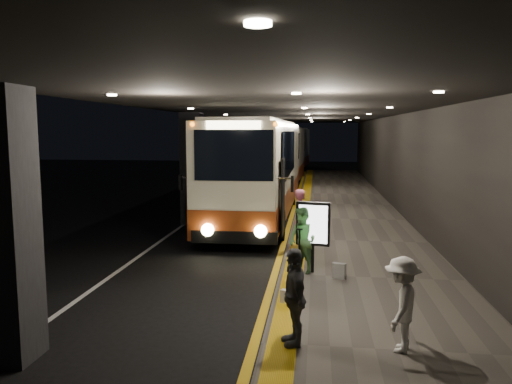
# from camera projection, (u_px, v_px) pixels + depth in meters

# --- Properties ---
(ground) EXTENTS (90.00, 90.00, 0.00)m
(ground) POSITION_uv_depth(u_px,v_px,m) (208.00, 248.00, 15.86)
(ground) COLOR black
(lane_line_white) EXTENTS (0.12, 50.00, 0.01)m
(lane_line_white) POSITION_uv_depth(u_px,v_px,m) (192.00, 219.00, 21.00)
(lane_line_white) COLOR silver
(lane_line_white) RESTS_ON ground
(kerb_stripe_yellow) EXTENTS (0.18, 50.00, 0.01)m
(kerb_stripe_yellow) POSITION_uv_depth(u_px,v_px,m) (290.00, 221.00, 20.51)
(kerb_stripe_yellow) COLOR gold
(kerb_stripe_yellow) RESTS_ON ground
(sidewalk) EXTENTS (4.50, 50.00, 0.15)m
(sidewalk) POSITION_uv_depth(u_px,v_px,m) (349.00, 221.00, 20.21)
(sidewalk) COLOR #514C44
(sidewalk) RESTS_ON ground
(tactile_strip) EXTENTS (0.50, 50.00, 0.01)m
(tactile_strip) POSITION_uv_depth(u_px,v_px,m) (302.00, 218.00, 20.43)
(tactile_strip) COLOR gold
(tactile_strip) RESTS_ON sidewalk
(terminal_wall) EXTENTS (0.10, 50.00, 6.00)m
(terminal_wall) POSITION_uv_depth(u_px,v_px,m) (409.00, 149.00, 19.59)
(terminal_wall) COLOR black
(terminal_wall) RESTS_ON ground
(support_columns) EXTENTS (0.80, 24.80, 4.40)m
(support_columns) POSITION_uv_depth(u_px,v_px,m) (192.00, 169.00, 19.71)
(support_columns) COLOR black
(support_columns) RESTS_ON ground
(canopy) EXTENTS (9.00, 50.00, 0.40)m
(canopy) POSITION_uv_depth(u_px,v_px,m) (295.00, 108.00, 19.93)
(canopy) COLOR black
(canopy) RESTS_ON support_columns
(coach_main) EXTENTS (2.84, 12.87, 3.99)m
(coach_main) POSITION_uv_depth(u_px,v_px,m) (259.00, 174.00, 20.72)
(coach_main) COLOR beige
(coach_main) RESTS_ON ground
(coach_second) EXTENTS (3.00, 12.30, 3.84)m
(coach_second) POSITION_uv_depth(u_px,v_px,m) (279.00, 160.00, 32.09)
(coach_second) COLOR beige
(coach_second) RESTS_ON ground
(coach_third) EXTENTS (3.20, 12.30, 3.83)m
(coach_third) POSITION_uv_depth(u_px,v_px,m) (291.00, 151.00, 44.87)
(coach_third) COLOR beige
(coach_third) RESTS_ON ground
(passenger_boarding) EXTENTS (0.52, 0.71, 1.80)m
(passenger_boarding) POSITION_uv_depth(u_px,v_px,m) (301.00, 219.00, 15.13)
(passenger_boarding) COLOR #B45474
(passenger_boarding) RESTS_ON sidewalk
(passenger_waiting_green) EXTENTS (0.92, 0.94, 1.67)m
(passenger_waiting_green) POSITION_uv_depth(u_px,v_px,m) (303.00, 240.00, 12.46)
(passenger_waiting_green) COLOR #42703E
(passenger_waiting_green) RESTS_ON sidewalk
(passenger_waiting_white) EXTENTS (0.77, 1.10, 1.55)m
(passenger_waiting_white) POSITION_uv_depth(u_px,v_px,m) (402.00, 304.00, 8.03)
(passenger_waiting_white) COLOR white
(passenger_waiting_white) RESTS_ON sidewalk
(passenger_waiting_grey) EXTENTS (0.73, 1.06, 1.65)m
(passenger_waiting_grey) POSITION_uv_depth(u_px,v_px,m) (294.00, 297.00, 8.26)
(passenger_waiting_grey) COLOR #4F5054
(passenger_waiting_grey) RESTS_ON sidewalk
(bag_polka) EXTENTS (0.34, 0.23, 0.38)m
(bag_polka) POSITION_uv_depth(u_px,v_px,m) (339.00, 271.00, 12.03)
(bag_polka) COLOR black
(bag_polka) RESTS_ON sidewalk
(bag_plain) EXTENTS (0.26, 0.21, 0.28)m
(bag_plain) POSITION_uv_depth(u_px,v_px,m) (286.00, 297.00, 10.31)
(bag_plain) COLOR silver
(bag_plain) RESTS_ON sidewalk
(info_sign) EXTENTS (0.85, 0.28, 1.79)m
(info_sign) POSITION_uv_depth(u_px,v_px,m) (313.00, 225.00, 12.43)
(info_sign) COLOR black
(info_sign) RESTS_ON sidewalk
(stanchion_post) EXTENTS (0.05, 0.05, 1.12)m
(stanchion_post) POSITION_uv_depth(u_px,v_px,m) (300.00, 251.00, 12.52)
(stanchion_post) COLOR black
(stanchion_post) RESTS_ON sidewalk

